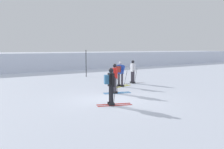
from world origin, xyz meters
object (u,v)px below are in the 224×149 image
(skier_blue, at_px, (120,73))
(skier_black, at_px, (111,84))
(trail_marker_pole, at_px, (86,63))
(skier_white, at_px, (133,71))
(skier_red, at_px, (114,77))

(skier_blue, bearing_deg, skier_black, -130.39)
(trail_marker_pole, bearing_deg, skier_white, -79.94)
(skier_white, height_order, skier_black, same)
(skier_black, bearing_deg, skier_white, 43.00)
(skier_black, xyz_separation_m, trail_marker_pole, (4.12, 10.32, 0.27))
(skier_blue, xyz_separation_m, skier_red, (-1.68, -1.76, -0.00))
(trail_marker_pole, bearing_deg, skier_red, -106.30)
(skier_red, xyz_separation_m, trail_marker_pole, (2.35, 8.02, 0.27))
(skier_black, height_order, trail_marker_pole, trail_marker_pole)
(skier_black, relative_size, trail_marker_pole, 0.70)
(trail_marker_pole, bearing_deg, skier_black, -111.75)
(skier_white, bearing_deg, skier_blue, -156.97)
(skier_blue, relative_size, skier_black, 1.00)
(skier_blue, height_order, skier_red, same)
(skier_black, xyz_separation_m, skier_red, (1.77, 2.30, 0.00))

